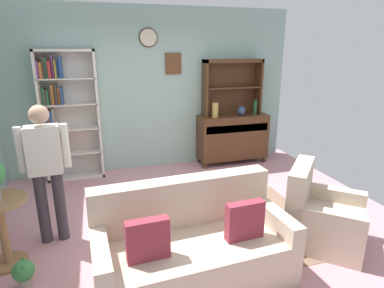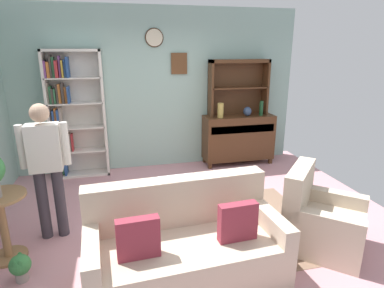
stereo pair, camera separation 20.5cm
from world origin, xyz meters
The scene contains 16 objects.
ground_plane centered at (0.00, 0.00, -0.01)m, with size 5.40×4.60×0.02m, color #C68C93.
wall_back centered at (0.00, 2.13, 1.41)m, with size 5.00×0.09×2.80m.
area_rug centered at (0.20, -0.30, 0.00)m, with size 2.64×1.84×0.01m, color #846651.
bookshelf centered at (-1.51, 1.94, 1.08)m, with size 0.90×0.30×2.10m.
sideboard centered at (1.40, 1.86, 0.51)m, with size 1.30×0.45×0.92m.
sideboard_hutch centered at (1.40, 1.97, 1.56)m, with size 1.10×0.26×1.00m.
vase_tall centered at (1.01, 1.78, 1.05)m, with size 0.11×0.11×0.26m, color tan.
vase_round centered at (1.53, 1.79, 1.01)m, with size 0.15×0.15×0.17m, color #33476B.
bottle_wine centered at (1.79, 1.77, 1.06)m, with size 0.07×0.07×0.27m, color #194223.
couch_floral centered at (-0.26, -1.00, 0.31)m, with size 1.84×0.95×0.90m.
armchair_floral centered at (1.28, -0.87, 0.29)m, with size 1.08×1.08×0.88m.
plant_stand centered at (-2.00, -0.31, 0.44)m, with size 0.52×0.52×0.72m.
potted_plant_small centered at (-1.78, -0.72, 0.16)m, with size 0.19×0.19×0.27m.
person_reading centered at (-1.59, 0.03, 0.91)m, with size 0.52×0.22×1.56m.
coffee_table centered at (-0.11, -0.16, 0.35)m, with size 0.80×0.50×0.42m.
book_stack centered at (-0.12, -0.11, 0.46)m, with size 0.22×0.15×0.07m.
Camera 1 is at (-1.01, -3.50, 2.11)m, focal length 29.95 mm.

